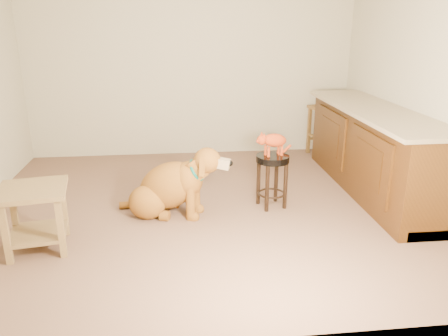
{
  "coord_description": "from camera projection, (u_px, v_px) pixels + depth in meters",
  "views": [
    {
      "loc": [
        -0.23,
        -4.14,
        1.84
      ],
      "look_at": [
        0.23,
        -0.07,
        0.45
      ],
      "focal_mm": 35.0,
      "sensor_mm": 36.0,
      "label": 1
    }
  ],
  "objects": [
    {
      "name": "room_shell",
      "position": [
        198.0,
        39.0,
        3.97
      ],
      "size": [
        4.54,
        4.04,
        2.62
      ],
      "color": "#B5AF92",
      "rests_on": "ground"
    },
    {
      "name": "golden_retriever",
      "position": [
        170.0,
        187.0,
        4.29
      ],
      "size": [
        1.13,
        0.7,
        0.75
      ],
      "rotation": [
        0.0,
        0.0,
        -0.31
      ],
      "color": "brown",
      "rests_on": "ground"
    },
    {
      "name": "side_table",
      "position": [
        35.0,
        209.0,
        3.6
      ],
      "size": [
        0.61,
        0.61,
        0.55
      ],
      "rotation": [
        0.0,
        0.0,
        0.16
      ],
      "color": "brown",
      "rests_on": "ground"
    },
    {
      "name": "cabinet_run",
      "position": [
        374.0,
        153.0,
        4.85
      ],
      "size": [
        0.7,
        2.56,
        0.94
      ],
      "color": "#3F240B",
      "rests_on": "ground"
    },
    {
      "name": "floor",
      "position": [
        202.0,
        208.0,
        4.51
      ],
      "size": [
        4.5,
        4.0,
        0.01
      ],
      "primitive_type": "cube",
      "color": "brown",
      "rests_on": "ground"
    },
    {
      "name": "padded_stool",
      "position": [
        272.0,
        170.0,
        4.43
      ],
      "size": [
        0.34,
        0.34,
        0.55
      ],
      "rotation": [
        0.0,
        0.0,
        0.25
      ],
      "color": "black",
      "rests_on": "ground"
    },
    {
      "name": "wood_stool",
      "position": [
        324.0,
        130.0,
        6.19
      ],
      "size": [
        0.45,
        0.45,
        0.7
      ],
      "rotation": [
        0.0,
        0.0,
        0.23
      ],
      "color": "brown",
      "rests_on": "ground"
    },
    {
      "name": "tabby_kitten",
      "position": [
        272.0,
        141.0,
        4.33
      ],
      "size": [
        0.41,
        0.24,
        0.27
      ],
      "rotation": [
        0.0,
        0.0,
        0.25
      ],
      "color": "#952F0E",
      "rests_on": "padded_stool"
    }
  ]
}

